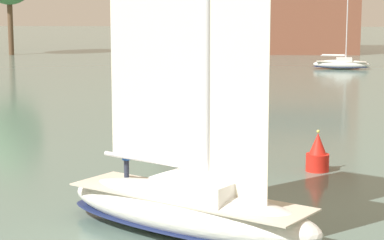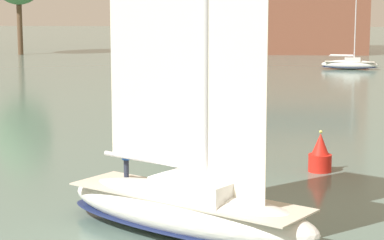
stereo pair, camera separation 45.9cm
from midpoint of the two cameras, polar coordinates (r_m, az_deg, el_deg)
ground_plane at (r=27.94m, az=0.05°, el=-8.71°), size 400.00×400.00×0.00m
sailboat_main at (r=27.59m, az=0.08°, el=-6.40°), size 10.87×8.51×15.04m
sailboat_moored_mid_channel at (r=93.16m, az=12.06°, el=4.19°), size 7.01×2.78×9.38m
channel_buoy at (r=38.10m, az=10.08°, el=-2.65°), size 1.17×1.17×2.11m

